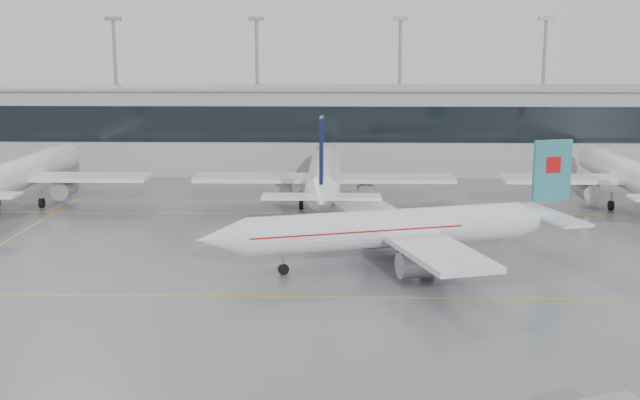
{
  "coord_description": "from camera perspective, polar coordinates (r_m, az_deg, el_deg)",
  "views": [
    {
      "loc": [
        1.56,
        -56.81,
        18.31
      ],
      "look_at": [
        0.0,
        12.0,
        5.0
      ],
      "focal_mm": 45.0,
      "sensor_mm": 36.0,
      "label": 1
    }
  ],
  "objects": [
    {
      "name": "ground",
      "position": [
        59.71,
        -0.26,
        -6.91
      ],
      "size": [
        320.0,
        320.0,
        0.0
      ],
      "primitive_type": "plane",
      "color": "slate",
      "rests_on": "ground"
    },
    {
      "name": "taxi_line_main",
      "position": [
        59.71,
        -0.26,
        -6.91
      ],
      "size": [
        120.0,
        0.25,
        0.01
      ],
      "primitive_type": "cube",
      "color": "gold",
      "rests_on": "ground"
    },
    {
      "name": "taxi_line_north",
      "position": [
        88.73,
        0.26,
        -0.96
      ],
      "size": [
        120.0,
        0.25,
        0.01
      ],
      "primitive_type": "cube",
      "color": "gold",
      "rests_on": "ground"
    },
    {
      "name": "terminal",
      "position": [
        119.45,
        0.55,
        5.03
      ],
      "size": [
        180.0,
        15.0,
        12.0
      ],
      "primitive_type": "cube",
      "color": "#9E9EA1",
      "rests_on": "ground"
    },
    {
      "name": "terminal_glass",
      "position": [
        111.79,
        0.5,
        5.4
      ],
      "size": [
        180.0,
        0.2,
        5.0
      ],
      "primitive_type": "cube",
      "color": "black",
      "rests_on": "ground"
    },
    {
      "name": "terminal_roof",
      "position": [
        118.98,
        0.55,
        8.0
      ],
      "size": [
        182.0,
        16.0,
        0.4
      ],
      "primitive_type": "cube",
      "color": "gray",
      "rests_on": "ground"
    },
    {
      "name": "light_masts",
      "position": [
        124.92,
        0.59,
        8.67
      ],
      "size": [
        156.4,
        1.0,
        22.6
      ],
      "color": "gray",
      "rests_on": "ground"
    },
    {
      "name": "air_canada_jet",
      "position": [
        67.54,
        5.9,
        -2.04
      ],
      "size": [
        33.0,
        26.25,
        10.24
      ],
      "rotation": [
        0.0,
        0.0,
        3.43
      ],
      "color": "white",
      "rests_on": "ground"
    },
    {
      "name": "parked_jet_b",
      "position": [
        98.69,
        -20.47,
        1.74
      ],
      "size": [
        29.64,
        36.96,
        11.72
      ],
      "rotation": [
        0.0,
        0.0,
        1.57
      ],
      "color": "white",
      "rests_on": "ground"
    },
    {
      "name": "parked_jet_c",
      "position": [
        91.68,
        0.31,
        1.78
      ],
      "size": [
        29.64,
        36.96,
        11.72
      ],
      "rotation": [
        0.0,
        0.0,
        1.57
      ],
      "color": "white",
      "rests_on": "ground"
    },
    {
      "name": "parked_jet_d",
      "position": [
        97.58,
        21.33,
        1.59
      ],
      "size": [
        29.64,
        36.96,
        11.72
      ],
      "rotation": [
        0.0,
        0.0,
        1.57
      ],
      "color": "white",
      "rests_on": "ground"
    }
  ]
}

